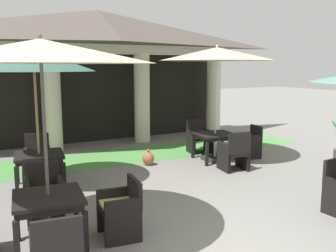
# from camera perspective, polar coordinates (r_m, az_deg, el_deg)

# --- Properties ---
(background_pavilion) EXTENTS (9.65, 2.69, 4.05)m
(background_pavilion) POSITION_cam_1_polar(r_m,az_deg,el_deg) (11.67, -10.71, 12.18)
(background_pavilion) COLOR beige
(background_pavilion) RESTS_ON ground
(lawn_strip) EXTENTS (11.45, 1.88, 0.01)m
(lawn_strip) POSITION_cam_1_polar(r_m,az_deg,el_deg) (10.33, -7.20, -4.59)
(lawn_strip) COLOR #519347
(lawn_strip) RESTS_ON ground
(patio_table_mid_left) EXTENTS (0.99, 0.99, 0.75)m
(patio_table_mid_left) POSITION_cam_1_polar(r_m,az_deg,el_deg) (5.32, -17.66, -11.03)
(patio_table_mid_left) COLOR black
(patio_table_mid_left) RESTS_ON ground
(patio_umbrella_mid_left) EXTENTS (2.89, 2.89, 2.83)m
(patio_umbrella_mid_left) POSITION_cam_1_polar(r_m,az_deg,el_deg) (5.01, -18.75, 10.51)
(patio_umbrella_mid_left) COLOR #2D2D2D
(patio_umbrella_mid_left) RESTS_ON ground
(patio_chair_mid_left_north) EXTENTS (0.61, 0.64, 0.90)m
(patio_chair_mid_left_north) POSITION_cam_1_polar(r_m,az_deg,el_deg) (6.32, -18.25, -9.93)
(patio_chair_mid_left_north) COLOR black
(patio_chair_mid_left_north) RESTS_ON ground
(patio_chair_mid_left_east) EXTENTS (0.60, 0.65, 0.84)m
(patio_chair_mid_left_east) POSITION_cam_1_polar(r_m,az_deg,el_deg) (5.54, -7.14, -12.41)
(patio_chair_mid_left_east) COLOR black
(patio_chair_mid_left_east) RESTS_ON ground
(patio_table_mid_right) EXTENTS (1.09, 1.09, 0.72)m
(patio_table_mid_right) POSITION_cam_1_polar(r_m,az_deg,el_deg) (9.79, 7.17, -1.67)
(patio_table_mid_right) COLOR black
(patio_table_mid_right) RESTS_ON ground
(patio_umbrella_mid_right) EXTENTS (2.88, 2.88, 2.95)m
(patio_umbrella_mid_right) POSITION_cam_1_polar(r_m,az_deg,el_deg) (9.63, 7.42, 10.62)
(patio_umbrella_mid_right) COLOR #2D2D2D
(patio_umbrella_mid_right) RESTS_ON ground
(patio_chair_mid_right_north) EXTENTS (0.70, 0.65, 0.92)m
(patio_chair_mid_right_north) POSITION_cam_1_polar(r_m,az_deg,el_deg) (10.72, 4.75, -1.79)
(patio_chair_mid_right_north) COLOR black
(patio_chair_mid_right_north) RESTS_ON ground
(patio_chair_mid_right_east) EXTENTS (0.66, 0.63, 0.86)m
(patio_chair_mid_right_east) POSITION_cam_1_polar(r_m,az_deg,el_deg) (10.32, 12.12, -2.54)
(patio_chair_mid_right_east) COLOR black
(patio_chair_mid_right_east) RESTS_ON ground
(patio_chair_mid_right_south) EXTENTS (0.66, 0.68, 0.92)m
(patio_chair_mid_right_south) POSITION_cam_1_polar(r_m,az_deg,el_deg) (8.97, 10.01, -4.06)
(patio_chair_mid_right_south) COLOR black
(patio_chair_mid_right_south) RESTS_ON ground
(patio_table_far_back) EXTENTS (1.05, 1.05, 0.71)m
(patio_table_far_back) POSITION_cam_1_polar(r_m,az_deg,el_deg) (7.95, -18.94, -4.65)
(patio_table_far_back) COLOR black
(patio_table_far_back) RESTS_ON ground
(patio_umbrella_far_back) EXTENTS (2.35, 2.35, 2.82)m
(patio_umbrella_far_back) POSITION_cam_1_polar(r_m,az_deg,el_deg) (7.74, -19.67, 9.20)
(patio_umbrella_far_back) COLOR #2D2D2D
(patio_umbrella_far_back) RESTS_ON ground
(patio_chair_far_back_north) EXTENTS (0.62, 0.64, 0.92)m
(patio_chair_far_back_north) POSITION_cam_1_polar(r_m,az_deg,el_deg) (8.92, -19.10, -4.54)
(patio_chair_far_back_north) COLOR black
(patio_chair_far_back_north) RESTS_ON ground
(patio_chair_far_back_south) EXTENTS (0.71, 0.67, 0.90)m
(patio_chair_far_back_south) POSITION_cam_1_polar(r_m,az_deg,el_deg) (7.07, -18.56, -7.96)
(patio_chair_far_back_south) COLOR black
(patio_chair_far_back_south) RESTS_ON ground
(terracotta_urn) EXTENTS (0.29, 0.29, 0.41)m
(terracotta_urn) POSITION_cam_1_polar(r_m,az_deg,el_deg) (9.36, -3.01, -4.93)
(terracotta_urn) COLOR #9E5633
(terracotta_urn) RESTS_ON ground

